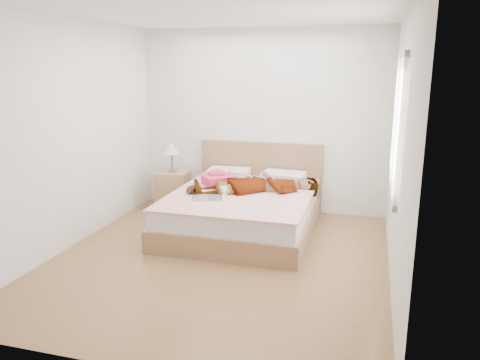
% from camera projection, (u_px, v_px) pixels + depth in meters
% --- Properties ---
extents(ground, '(4.00, 4.00, 0.00)m').
position_uv_depth(ground, '(219.00, 259.00, 5.17)').
color(ground, '#54321A').
rests_on(ground, ground).
extents(woman, '(1.76, 1.22, 0.23)m').
position_uv_depth(woman, '(258.00, 182.00, 6.03)').
color(woman, white).
rests_on(woman, bed).
extents(hair, '(0.46, 0.54, 0.07)m').
position_uv_depth(hair, '(226.00, 177.00, 6.62)').
color(hair, black).
rests_on(hair, bed).
extents(phone, '(0.07, 0.09, 0.05)m').
position_uv_depth(phone, '(230.00, 169.00, 6.52)').
color(phone, silver).
rests_on(phone, bed).
extents(room_shell, '(4.00, 4.00, 4.00)m').
position_uv_depth(room_shell, '(397.00, 126.00, 4.62)').
color(room_shell, white).
rests_on(room_shell, ground).
extents(bed, '(1.80, 2.08, 1.00)m').
position_uv_depth(bed, '(244.00, 208.00, 6.07)').
color(bed, brown).
rests_on(bed, ground).
extents(towel, '(0.51, 0.50, 0.21)m').
position_uv_depth(towel, '(218.00, 178.00, 6.32)').
color(towel, '#F2416D').
rests_on(towel, bed).
extents(magazine, '(0.48, 0.39, 0.02)m').
position_uv_depth(magazine, '(207.00, 198.00, 5.66)').
color(magazine, white).
rests_on(magazine, bed).
extents(coffee_mug, '(0.14, 0.12, 0.11)m').
position_uv_depth(coffee_mug, '(224.00, 191.00, 5.83)').
color(coffee_mug, white).
rests_on(coffee_mug, bed).
extents(plush_toy, '(0.15, 0.21, 0.11)m').
position_uv_depth(plush_toy, '(192.00, 189.00, 5.88)').
color(plush_toy, black).
rests_on(plush_toy, bed).
extents(nightstand, '(0.51, 0.46, 1.00)m').
position_uv_depth(nightstand, '(173.00, 187.00, 6.92)').
color(nightstand, olive).
rests_on(nightstand, ground).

